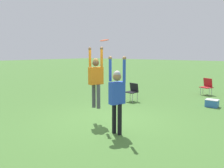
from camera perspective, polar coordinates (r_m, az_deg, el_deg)
ground_plane at (r=7.33m, az=-1.10°, el=-9.65°), size 120.00×120.00×0.00m
person_jumping at (r=6.92m, az=-4.24°, el=1.97°), size 0.60×0.49×1.95m
person_defending at (r=5.94m, az=1.30°, el=-2.47°), size 0.58×0.47×2.16m
frisbee at (r=6.28m, az=-2.01°, el=11.35°), size 0.25×0.25×0.07m
camping_chair_3 at (r=10.19m, az=5.38°, el=-1.65°), size 0.53×0.56×0.84m
camping_chair_4 at (r=12.75m, az=23.56°, el=-0.32°), size 0.68×0.74×0.89m
cooler_box at (r=10.05m, az=24.64°, el=-4.57°), size 0.48×0.39×0.32m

